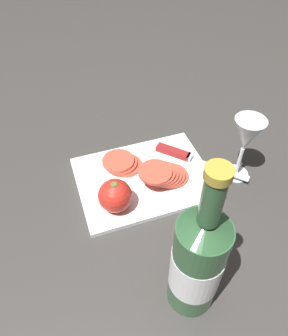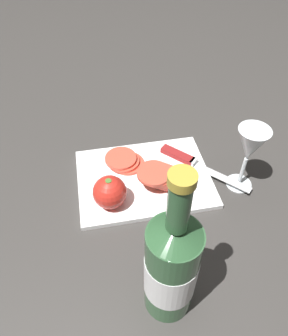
{
  "view_description": "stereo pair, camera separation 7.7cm",
  "coord_description": "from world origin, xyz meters",
  "px_view_note": "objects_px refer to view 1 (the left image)",
  "views": [
    {
      "loc": [
        -0.13,
        -0.49,
        0.6
      ],
      "look_at": [
        0.04,
        0.01,
        0.04
      ],
      "focal_mm": 35.0,
      "sensor_mm": 36.0,
      "label": 1
    },
    {
      "loc": [
        -0.06,
        -0.51,
        0.6
      ],
      "look_at": [
        0.04,
        0.01,
        0.04
      ],
      "focal_mm": 35.0,
      "sensor_mm": 36.0,
      "label": 2
    }
  ],
  "objects_px": {
    "wine_bottle": "(197,263)",
    "knife": "(182,155)",
    "whole_tomato": "(115,196)",
    "tomato_slice_stack_far": "(122,163)",
    "wine_glass": "(246,137)",
    "tomato_slice_stack_near": "(164,174)"
  },
  "relations": [
    {
      "from": "whole_tomato",
      "to": "knife",
      "type": "bearing_deg",
      "value": 26.06
    },
    {
      "from": "whole_tomato",
      "to": "wine_bottle",
      "type": "bearing_deg",
      "value": -72.13
    },
    {
      "from": "wine_glass",
      "to": "knife",
      "type": "height_order",
      "value": "wine_glass"
    },
    {
      "from": "whole_tomato",
      "to": "tomato_slice_stack_far",
      "type": "relative_size",
      "value": 0.79
    },
    {
      "from": "knife",
      "to": "tomato_slice_stack_far",
      "type": "distance_m",
      "value": 0.15
    },
    {
      "from": "wine_glass",
      "to": "tomato_slice_stack_far",
      "type": "xyz_separation_m",
      "value": [
        -0.26,
        0.11,
        -0.1
      ]
    },
    {
      "from": "wine_bottle",
      "to": "tomato_slice_stack_far",
      "type": "relative_size",
      "value": 3.49
    },
    {
      "from": "whole_tomato",
      "to": "tomato_slice_stack_far",
      "type": "distance_m",
      "value": 0.13
    },
    {
      "from": "tomato_slice_stack_near",
      "to": "wine_bottle",
      "type": "bearing_deg",
      "value": -101.33
    },
    {
      "from": "wine_bottle",
      "to": "wine_glass",
      "type": "xyz_separation_m",
      "value": [
        0.24,
        0.24,
        -0.0
      ]
    },
    {
      "from": "wine_bottle",
      "to": "tomato_slice_stack_near",
      "type": "bearing_deg",
      "value": 78.67
    },
    {
      "from": "tomato_slice_stack_near",
      "to": "whole_tomato",
      "type": "bearing_deg",
      "value": -163.29
    },
    {
      "from": "wine_bottle",
      "to": "knife",
      "type": "xyz_separation_m",
      "value": [
        0.13,
        0.33,
        -0.1
      ]
    },
    {
      "from": "knife",
      "to": "wine_bottle",
      "type": "bearing_deg",
      "value": -65.1
    },
    {
      "from": "wine_bottle",
      "to": "whole_tomato",
      "type": "distance_m",
      "value": 0.25
    },
    {
      "from": "wine_glass",
      "to": "tomato_slice_stack_near",
      "type": "relative_size",
      "value": 1.34
    },
    {
      "from": "whole_tomato",
      "to": "tomato_slice_stack_far",
      "type": "xyz_separation_m",
      "value": [
        0.05,
        0.12,
        -0.03
      ]
    },
    {
      "from": "knife",
      "to": "whole_tomato",
      "type": "bearing_deg",
      "value": -107.94
    },
    {
      "from": "wine_bottle",
      "to": "knife",
      "type": "bearing_deg",
      "value": 68.91
    },
    {
      "from": "knife",
      "to": "tomato_slice_stack_near",
      "type": "distance_m",
      "value": 0.1
    },
    {
      "from": "wine_bottle",
      "to": "knife",
      "type": "distance_m",
      "value": 0.37
    },
    {
      "from": "knife",
      "to": "tomato_slice_stack_far",
      "type": "relative_size",
      "value": 1.98
    }
  ]
}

